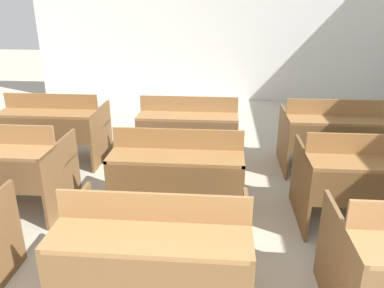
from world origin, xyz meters
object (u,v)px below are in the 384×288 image
bench_second_center (179,171)px  bench_third_right (334,133)px  bench_second_right (368,178)px  bench_third_left (55,126)px  bench_third_center (189,129)px  bench_second_left (1,165)px  bench_front_center (156,250)px

bench_second_center → bench_third_right: (1.68, 1.18, 0.00)m
bench_second_right → bench_third_left: same height
bench_third_left → bench_third_right: size_ratio=1.00×
bench_second_right → bench_second_center: bearing=180.0°
bench_third_right → bench_third_center: bearing=179.6°
bench_third_center → bench_third_right: size_ratio=1.00×
bench_second_left → bench_third_left: 1.19m
bench_third_center → bench_second_left: bearing=-144.5°
bench_second_right → bench_third_center: size_ratio=1.00×
bench_second_center → bench_third_left: 2.05m
bench_front_center → bench_third_left: same height
bench_second_left → bench_second_center: size_ratio=1.00×
bench_third_left → bench_second_left: bearing=-90.4°
bench_second_left → bench_third_left: size_ratio=1.00×
bench_third_left → bench_third_right: bearing=-0.1°
bench_second_center → bench_third_right: bearing=34.9°
bench_third_center → bench_third_left: bearing=-179.8°
bench_second_center → bench_third_left: (-1.68, 1.18, 0.00)m
bench_second_left → bench_second_right: same height
bench_second_right → bench_third_right: same height
bench_second_left → bench_second_right: size_ratio=1.00×
bench_third_left → bench_third_center: bearing=0.2°
bench_third_left → bench_second_right: bearing=-19.4°
bench_second_left → bench_third_center: bearing=35.5°
bench_second_left → bench_second_center: same height
bench_second_left → bench_third_right: bearing=19.4°
bench_front_center → bench_second_left: bearing=145.6°
bench_second_right → bench_third_right: 1.18m
bench_second_left → bench_third_center: same height
bench_front_center → bench_second_center: (0.01, 1.16, 0.00)m
bench_front_center → bench_second_left: 2.04m
bench_third_center → bench_front_center: bearing=-89.8°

